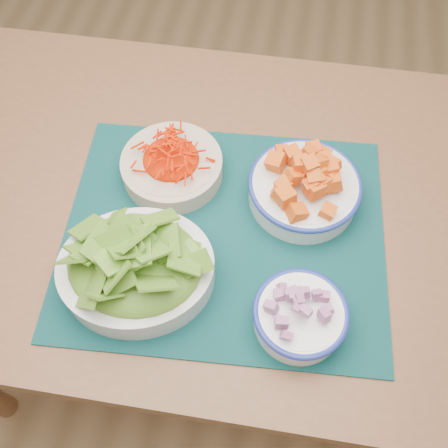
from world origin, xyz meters
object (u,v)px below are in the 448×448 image
(carrot_bowl, at_px, (172,163))
(placemat, at_px, (224,233))
(table, at_px, (197,220))
(squash_bowl, at_px, (305,184))
(lettuce_bowl, at_px, (135,264))
(onion_bowl, at_px, (300,314))

(carrot_bowl, bearing_deg, placemat, -42.45)
(table, xyz_separation_m, placemat, (0.07, -0.08, 0.10))
(placemat, distance_m, squash_bowl, 0.17)
(lettuce_bowl, distance_m, onion_bowl, 0.27)
(table, bearing_deg, lettuce_bowl, -106.93)
(onion_bowl, bearing_deg, placemat, 135.90)
(carrot_bowl, bearing_deg, squash_bowl, -2.39)
(lettuce_bowl, relative_size, onion_bowl, 1.76)
(table, xyz_separation_m, lettuce_bowl, (-0.05, -0.19, 0.16))
(table, distance_m, onion_bowl, 0.34)
(carrot_bowl, height_order, onion_bowl, onion_bowl)
(table, relative_size, lettuce_bowl, 4.02)
(squash_bowl, bearing_deg, carrot_bowl, 177.61)
(lettuce_bowl, bearing_deg, placemat, 28.75)
(squash_bowl, xyz_separation_m, lettuce_bowl, (-0.25, -0.21, 0.01))
(squash_bowl, bearing_deg, placemat, -142.40)
(placemat, distance_m, carrot_bowl, 0.17)
(squash_bowl, bearing_deg, table, -173.98)
(onion_bowl, bearing_deg, squash_bowl, 94.34)
(squash_bowl, distance_m, lettuce_bowl, 0.33)
(placemat, distance_m, onion_bowl, 0.21)
(lettuce_bowl, bearing_deg, onion_bowl, -19.85)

